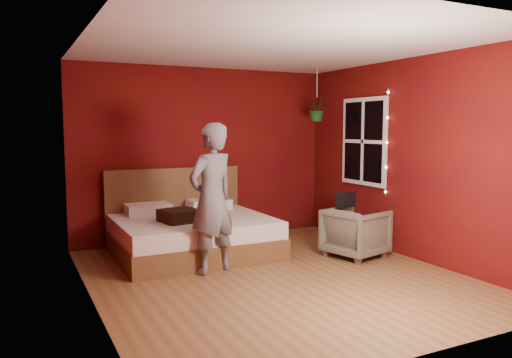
# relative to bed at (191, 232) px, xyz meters

# --- Properties ---
(floor) EXTENTS (4.50, 4.50, 0.00)m
(floor) POSITION_rel_bed_xyz_m (0.51, -1.44, -0.29)
(floor) COLOR brown
(floor) RESTS_ON ground
(room_walls) EXTENTS (4.04, 4.54, 2.62)m
(room_walls) POSITION_rel_bed_xyz_m (0.51, -1.44, 1.39)
(room_walls) COLOR #62120A
(room_walls) RESTS_ON ground
(window) EXTENTS (0.05, 0.97, 1.27)m
(window) POSITION_rel_bed_xyz_m (2.48, -0.54, 1.21)
(window) COLOR white
(window) RESTS_ON room_walls
(fairy_lights) EXTENTS (0.04, 0.04, 1.45)m
(fairy_lights) POSITION_rel_bed_xyz_m (2.45, -1.06, 1.21)
(fairy_lights) COLOR silver
(fairy_lights) RESTS_ON room_walls
(bed) EXTENTS (2.02, 1.72, 1.11)m
(bed) POSITION_rel_bed_xyz_m (0.00, 0.00, 0.00)
(bed) COLOR brown
(bed) RESTS_ON ground
(person) EXTENTS (0.75, 0.62, 1.76)m
(person) POSITION_rel_bed_xyz_m (-0.07, -0.97, 0.59)
(person) COLOR slate
(person) RESTS_ON ground
(armchair) EXTENTS (0.86, 0.84, 0.64)m
(armchair) POSITION_rel_bed_xyz_m (1.90, -1.14, 0.03)
(armchair) COLOR #6A6954
(armchair) RESTS_ON ground
(handbag) EXTENTS (0.30, 0.20, 0.19)m
(handbag) POSITION_rel_bed_xyz_m (1.85, -0.97, 0.45)
(handbag) COLOR black
(handbag) RESTS_ON armchair
(throw_pillow) EXTENTS (0.52, 0.52, 0.16)m
(throw_pillow) POSITION_rel_bed_xyz_m (-0.24, -0.28, 0.29)
(throw_pillow) COLOR #321C10
(throw_pillow) RESTS_ON bed
(hanging_plant) EXTENTS (0.41, 0.39, 0.81)m
(hanging_plant) POSITION_rel_bed_xyz_m (2.06, 0.08, 1.69)
(hanging_plant) COLOR silver
(hanging_plant) RESTS_ON room_walls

